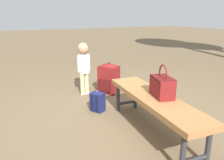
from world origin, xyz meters
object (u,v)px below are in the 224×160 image
(handbag, at_px, (162,86))
(child_standing, at_px, (84,61))
(park_bench, at_px, (154,101))
(backpack_large, at_px, (109,78))
(backpack_small, at_px, (98,101))

(handbag, xyz_separation_m, child_standing, (1.63, 0.28, 0.02))
(handbag, bearing_deg, park_bench, 56.97)
(handbag, distance_m, backpack_large, 1.54)
(park_bench, bearing_deg, backpack_large, -7.91)
(handbag, bearing_deg, backpack_small, 23.00)
(handbag, distance_m, backpack_small, 1.05)
(backpack_small, bearing_deg, child_standing, -7.74)
(park_bench, bearing_deg, backpack_small, 20.07)
(park_bench, relative_size, backpack_large, 2.96)
(backpack_large, height_order, backpack_small, backpack_large)
(park_bench, height_order, backpack_large, backpack_large)
(park_bench, distance_m, backpack_small, 0.93)
(park_bench, distance_m, backpack_large, 1.48)
(park_bench, xyz_separation_m, backpack_large, (1.46, -0.20, -0.12))
(child_standing, xyz_separation_m, backpack_small, (-0.74, 0.10, -0.44))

